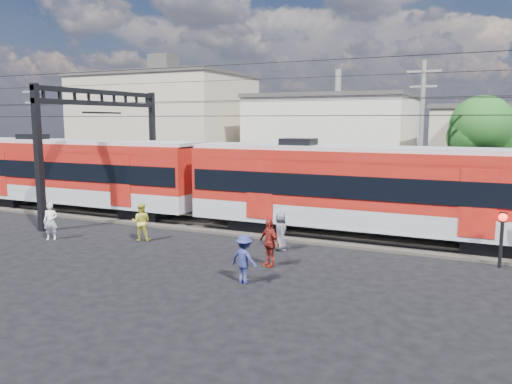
# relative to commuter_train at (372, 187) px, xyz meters

# --- Properties ---
(ground) EXTENTS (120.00, 120.00, 0.00)m
(ground) POSITION_rel_commuter_train_xyz_m (-4.81, -8.00, -2.40)
(ground) COLOR black
(ground) RESTS_ON ground
(track_bed) EXTENTS (70.00, 3.40, 0.12)m
(track_bed) POSITION_rel_commuter_train_xyz_m (-4.81, 0.00, -2.34)
(track_bed) COLOR #2D2823
(track_bed) RESTS_ON ground
(rail_near) EXTENTS (70.00, 0.12, 0.12)m
(rail_near) POSITION_rel_commuter_train_xyz_m (-4.81, -0.75, -2.22)
(rail_near) COLOR #59544C
(rail_near) RESTS_ON track_bed
(rail_far) EXTENTS (70.00, 0.12, 0.12)m
(rail_far) POSITION_rel_commuter_train_xyz_m (-4.81, 0.75, -2.22)
(rail_far) COLOR #59544C
(rail_far) RESTS_ON track_bed
(commuter_train) EXTENTS (50.30, 3.08, 4.17)m
(commuter_train) POSITION_rel_commuter_train_xyz_m (0.00, 0.00, 0.00)
(commuter_train) COLOR black
(commuter_train) RESTS_ON ground
(catenary) EXTENTS (70.00, 9.30, 7.52)m
(catenary) POSITION_rel_commuter_train_xyz_m (-13.46, -0.00, 2.73)
(catenary) COLOR black
(catenary) RESTS_ON ground
(building_west) EXTENTS (14.28, 10.20, 9.30)m
(building_west) POSITION_rel_commuter_train_xyz_m (-21.81, 16.00, 2.25)
(building_west) COLOR tan
(building_west) RESTS_ON ground
(building_midwest) EXTENTS (12.24, 12.24, 7.30)m
(building_midwest) POSITION_rel_commuter_train_xyz_m (-6.81, 19.00, 1.25)
(building_midwest) COLOR beige
(building_midwest) RESTS_ON ground
(utility_pole_mid) EXTENTS (1.80, 0.24, 8.50)m
(utility_pole_mid) POSITION_rel_commuter_train_xyz_m (1.19, 7.00, 2.13)
(utility_pole_mid) COLOR slate
(utility_pole_mid) RESTS_ON ground
(utility_pole_west) EXTENTS (1.80, 0.24, 8.00)m
(utility_pole_west) POSITION_rel_commuter_train_xyz_m (-26.81, 6.00, 1.88)
(utility_pole_west) COLOR slate
(utility_pole_west) RESTS_ON ground
(tree_near) EXTENTS (3.82, 3.64, 6.72)m
(tree_near) POSITION_rel_commuter_train_xyz_m (4.37, 10.09, 2.26)
(tree_near) COLOR #382619
(tree_near) RESTS_ON ground
(pedestrian_a) EXTENTS (0.72, 0.64, 1.66)m
(pedestrian_a) POSITION_rel_commuter_train_xyz_m (-13.07, -5.63, -1.57)
(pedestrian_a) COLOR silver
(pedestrian_a) RESTS_ON ground
(pedestrian_b) EXTENTS (1.01, 0.92, 1.69)m
(pedestrian_b) POSITION_rel_commuter_train_xyz_m (-9.25, -4.13, -1.56)
(pedestrian_b) COLOR gold
(pedestrian_b) RESTS_ON ground
(pedestrian_c) EXTENTS (1.16, 0.83, 1.62)m
(pedestrian_c) POSITION_rel_commuter_train_xyz_m (-2.57, -7.46, -1.59)
(pedestrian_c) COLOR navy
(pedestrian_c) RESTS_ON ground
(pedestrian_d) EXTENTS (1.12, 0.87, 1.77)m
(pedestrian_d) POSITION_rel_commuter_train_xyz_m (-2.57, -5.38, -1.52)
(pedestrian_d) COLOR maroon
(pedestrian_d) RESTS_ON ground
(pedestrian_e) EXTENTS (0.83, 0.92, 1.58)m
(pedestrian_e) POSITION_rel_commuter_train_xyz_m (-3.03, -3.10, -1.61)
(pedestrian_e) COLOR #545459
(pedestrian_e) RESTS_ON ground
(crossing_signal) EXTENTS (0.30, 0.30, 2.05)m
(crossing_signal) POSITION_rel_commuter_train_xyz_m (5.12, -2.08, -0.98)
(crossing_signal) COLOR black
(crossing_signal) RESTS_ON ground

